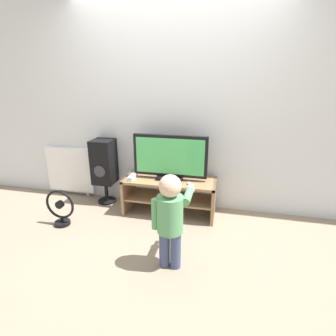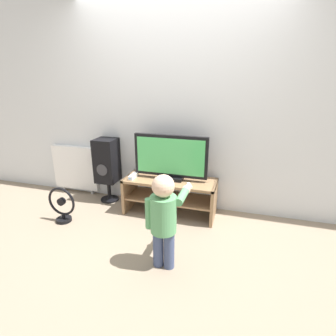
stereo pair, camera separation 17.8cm
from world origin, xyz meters
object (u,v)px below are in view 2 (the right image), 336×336
at_px(remote_primary, 190,185).
at_px(child, 164,214).
at_px(game_console, 133,176).
at_px(radiator, 76,168).
at_px(floor_fan, 62,206).
at_px(television, 171,158).
at_px(speaker_tower, 107,162).

height_order(remote_primary, child, child).
bearing_deg(game_console, radiator, 163.63).
distance_m(remote_primary, floor_fan, 1.51).
bearing_deg(floor_fan, television, 26.91).
height_order(television, child, television).
distance_m(television, game_console, 0.52).
distance_m(television, child, 1.03).
bearing_deg(radiator, game_console, -16.37).
distance_m(remote_primary, speaker_tower, 1.21).
relative_size(speaker_tower, radiator, 1.24).
bearing_deg(television, child, -77.13).
height_order(floor_fan, radiator, radiator).
height_order(remote_primary, radiator, radiator).
xyz_separation_m(television, game_console, (-0.45, -0.10, -0.24)).
bearing_deg(radiator, television, -7.99).
bearing_deg(child, speaker_tower, 136.55).
distance_m(child, speaker_tower, 1.56).
height_order(game_console, child, child).
bearing_deg(child, television, 102.87).
xyz_separation_m(television, radiator, (-1.50, 0.21, -0.34)).
relative_size(remote_primary, floor_fan, 0.30).
bearing_deg(speaker_tower, child, -43.45).
xyz_separation_m(game_console, speaker_tower, (-0.46, 0.19, 0.08)).
distance_m(television, radiator, 1.55).
height_order(television, radiator, television).
bearing_deg(remote_primary, speaker_tower, 167.80).
height_order(remote_primary, floor_fan, remote_primary).
bearing_deg(game_console, television, 12.43).
xyz_separation_m(speaker_tower, radiator, (-0.59, 0.12, -0.18)).
distance_m(game_console, floor_fan, 0.90).
bearing_deg(radiator, speaker_tower, -11.38).
xyz_separation_m(game_console, radiator, (-1.05, 0.31, -0.10)).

